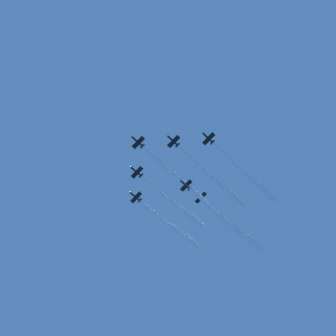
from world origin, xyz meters
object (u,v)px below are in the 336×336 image
at_px(jet_port_outer, 229,224).
at_px(jet_starboard_outer, 242,232).
at_px(jet_lead, 183,182).
at_px(jet_port_mid, 252,181).
at_px(jet_starboard_inner, 181,208).
at_px(jet_starboard_mid, 179,231).
at_px(jet_port_inner, 220,184).

height_order(jet_port_outer, jet_starboard_outer, jet_starboard_outer).
height_order(jet_lead, jet_port_mid, jet_port_mid).
bearing_deg(jet_starboard_outer, jet_port_outer, -120.68).
relative_size(jet_starboard_inner, jet_port_mid, 0.95).
xyz_separation_m(jet_port_mid, jet_port_outer, (-20.53, 26.47, -3.23)).
bearing_deg(jet_starboard_mid, jet_port_outer, 2.42).
bearing_deg(jet_port_outer, jet_port_mid, -52.20).
bearing_deg(jet_port_mid, jet_port_inner, -164.97).
height_order(jet_port_inner, jet_starboard_outer, jet_port_inner).
bearing_deg(jet_lead, jet_port_inner, 20.40).
bearing_deg(jet_starboard_inner, jet_lead, -70.87).
distance_m(jet_port_inner, jet_port_mid, 19.60).
distance_m(jet_port_inner, jet_starboard_inner, 29.46).
height_order(jet_starboard_mid, jet_starboard_outer, jet_starboard_mid).
bearing_deg(jet_port_inner, jet_starboard_outer, 84.28).
distance_m(jet_lead, jet_port_outer, 43.85).
bearing_deg(jet_port_outer, jet_starboard_outer, 59.32).
bearing_deg(jet_starboard_mid, jet_starboard_outer, 16.28).
bearing_deg(jet_lead, jet_starboard_outer, 62.90).
bearing_deg(jet_starboard_outer, jet_starboard_mid, -163.72).
distance_m(jet_starboard_inner, jet_port_outer, 33.14).
xyz_separation_m(jet_port_inner, jet_port_outer, (-1.72, 31.52, -1.05)).
height_order(jet_lead, jet_starboard_inner, jet_lead).
distance_m(jet_port_mid, jet_port_outer, 33.65).
xyz_separation_m(jet_starboard_inner, jet_starboard_mid, (-7.03, 19.48, 2.11)).
distance_m(jet_starboard_inner, jet_port_mid, 46.69).
bearing_deg(jet_starboard_inner, jet_port_mid, -6.91).
bearing_deg(jet_port_mid, jet_port_outer, 127.80).
bearing_deg(jet_port_outer, jet_port_inner, -86.87).
bearing_deg(jet_port_inner, jet_starboard_mid, 138.87).
height_order(jet_port_inner, jet_starboard_inner, jet_port_inner).
bearing_deg(jet_port_mid, jet_lead, -162.09).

